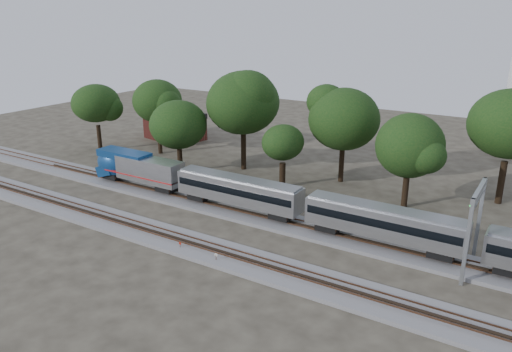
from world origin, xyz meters
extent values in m
plane|color=#383328|center=(0.00, 0.00, 0.00)|extent=(160.00, 160.00, 0.00)
cube|color=slate|center=(0.00, 6.00, 0.20)|extent=(160.00, 5.00, 0.40)
cube|color=brown|center=(0.00, 5.28, 0.66)|extent=(160.00, 0.08, 0.15)
cube|color=brown|center=(0.00, 6.72, 0.66)|extent=(160.00, 0.08, 0.15)
cube|color=slate|center=(0.00, -4.00, 0.20)|extent=(160.00, 5.00, 0.40)
cube|color=brown|center=(0.00, -4.72, 0.66)|extent=(160.00, 0.08, 0.15)
cube|color=brown|center=(0.00, -3.28, 0.66)|extent=(160.00, 0.08, 0.15)
cube|color=#BBBDC3|center=(-13.09, 6.00, 3.11)|extent=(9.90, 2.80, 3.08)
ellipsoid|color=navy|center=(-20.18, 6.00, 2.88)|extent=(5.04, 2.91, 4.30)
cube|color=navy|center=(-17.66, 6.00, 4.56)|extent=(7.94, 2.75, 0.93)
cube|color=black|center=(-19.72, 6.00, 3.81)|extent=(0.42, 2.15, 1.22)
cube|color=#AA1A1B|center=(-14.21, 6.00, 2.32)|extent=(12.14, 2.84, 0.17)
cube|color=black|center=(-20.04, 6.00, 1.15)|extent=(2.43, 2.05, 0.84)
cube|color=black|center=(-10.24, 6.00, 1.15)|extent=(2.43, 2.05, 0.84)
cube|color=#BBBDC3|center=(1.07, 6.00, 2.97)|extent=(16.25, 2.80, 2.80)
cube|color=black|center=(1.07, 6.00, 3.25)|extent=(15.69, 2.85, 0.84)
cube|color=gray|center=(1.07, 6.00, 4.42)|extent=(15.88, 2.24, 0.33)
cube|color=black|center=(-4.82, 6.00, 1.15)|extent=(2.43, 2.05, 0.84)
cube|color=black|center=(6.95, 6.00, 1.15)|extent=(2.43, 2.05, 0.84)
cube|color=#BBBDC3|center=(18.68, 6.00, 2.97)|extent=(16.25, 2.80, 2.80)
cube|color=black|center=(18.68, 6.00, 3.25)|extent=(15.69, 2.85, 0.84)
cube|color=gray|center=(18.68, 6.00, 4.42)|extent=(15.88, 2.24, 0.33)
cube|color=black|center=(12.79, 6.00, 1.15)|extent=(2.43, 2.05, 0.84)
cube|color=black|center=(24.56, 6.00, 1.15)|extent=(2.43, 2.05, 0.84)
cube|color=black|center=(30.40, 6.00, 1.15)|extent=(2.43, 2.05, 0.84)
cylinder|color=#512D19|center=(1.48, -5.27, 0.43)|extent=(0.06, 0.06, 0.85)
cylinder|color=#A81A0C|center=(1.48, -5.27, 0.80)|extent=(0.30, 0.06, 0.30)
cylinder|color=#512D19|center=(6.17, -5.52, 0.48)|extent=(0.06, 0.06, 0.97)
cylinder|color=silver|center=(6.17, -5.52, 0.91)|extent=(0.35, 0.07, 0.34)
cube|color=#512D19|center=(6.91, -5.39, 0.15)|extent=(0.54, 0.37, 0.30)
cone|color=silver|center=(25.87, 51.06, 2.14)|extent=(6.83, 6.83, 4.27)
cube|color=gray|center=(27.04, 2.80, 4.12)|extent=(0.32, 0.32, 8.24)
cube|color=gray|center=(27.04, 9.20, 4.12)|extent=(0.32, 0.32, 8.24)
cube|color=gray|center=(27.04, 6.00, 7.96)|extent=(0.37, 6.77, 0.55)
cube|color=gray|center=(27.04, 6.00, 7.14)|extent=(0.23, 6.77, 0.23)
cube|color=black|center=(26.77, 4.90, 6.50)|extent=(0.23, 0.46, 1.10)
cube|color=black|center=(26.77, 7.10, 6.50)|extent=(0.23, 0.46, 1.10)
cube|color=maroon|center=(-29.57, 30.15, 2.05)|extent=(11.48, 9.09, 4.10)
cube|color=black|center=(-29.57, 30.15, 4.56)|extent=(11.71, 9.33, 0.92)
cylinder|color=black|center=(-35.34, 17.00, 2.22)|extent=(0.70, 0.70, 4.44)
ellipsoid|color=#123411|center=(-35.34, 17.00, 8.24)|extent=(8.37, 8.37, 7.11)
cylinder|color=black|center=(-25.08, 21.06, 2.41)|extent=(0.70, 0.70, 4.82)
ellipsoid|color=#123411|center=(-25.08, 21.06, 8.95)|extent=(9.09, 9.09, 7.73)
cylinder|color=black|center=(-15.40, 14.82, 1.97)|extent=(0.70, 0.70, 3.93)
ellipsoid|color=#123411|center=(-15.40, 14.82, 7.30)|extent=(7.42, 7.42, 6.30)
cylinder|color=black|center=(-8.14, 21.16, 2.76)|extent=(0.70, 0.70, 5.53)
ellipsoid|color=#123411|center=(-8.14, 21.16, 10.26)|extent=(10.42, 10.42, 8.86)
cylinder|color=black|center=(0.88, 17.14, 1.71)|extent=(0.70, 0.70, 3.41)
ellipsoid|color=#123411|center=(0.88, 17.14, 6.34)|extent=(6.43, 6.43, 5.47)
cylinder|color=black|center=(6.86, 23.53, 2.43)|extent=(0.70, 0.70, 4.86)
ellipsoid|color=#123411|center=(6.86, 23.53, 9.03)|extent=(9.17, 9.17, 7.80)
cylinder|color=black|center=(17.35, 18.59, 2.12)|extent=(0.70, 0.70, 4.25)
ellipsoid|color=#123411|center=(17.35, 18.59, 7.89)|extent=(8.01, 8.01, 6.81)
cylinder|color=black|center=(27.12, 26.23, 2.75)|extent=(0.70, 0.70, 5.51)
ellipsoid|color=#123411|center=(27.12, 26.23, 10.23)|extent=(10.39, 10.39, 8.83)
camera|label=1|loc=(32.18, -40.01, 23.26)|focal=35.00mm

